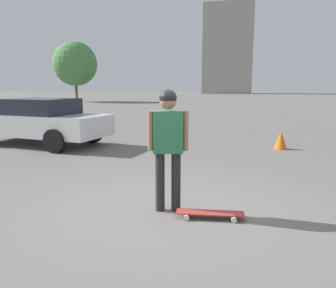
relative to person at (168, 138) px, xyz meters
name	(u,v)px	position (x,y,z in m)	size (l,w,h in m)	color
ground_plane	(168,210)	(0.00, 0.00, -1.06)	(220.00, 220.00, 0.00)	slate
person	(168,138)	(0.00, 0.00, 0.00)	(0.29, 0.55, 1.73)	#262628
skateboard	(210,213)	(0.16, 0.62, -0.99)	(0.34, 0.93, 0.09)	#A5332D
car_parked_near	(39,121)	(-4.36, -5.12, -0.32)	(2.40, 4.59, 1.41)	silver
building_block_distant	(228,50)	(-83.94, -4.41, 9.94)	(9.82, 12.26, 21.99)	#9E998E
tree_distant	(75,64)	(-31.11, -18.73, 3.32)	(5.09, 5.09, 6.93)	brown
traffic_cone	(281,140)	(-5.33, 2.01, -0.80)	(0.37, 0.37, 0.52)	orange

